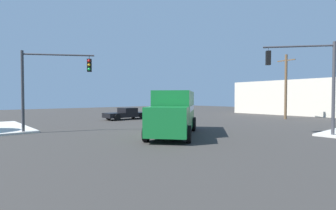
# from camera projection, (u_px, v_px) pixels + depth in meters

# --- Properties ---
(ground_plane) EXTENTS (100.00, 100.00, 0.00)m
(ground_plane) POSITION_uv_depth(u_px,v_px,m) (170.00, 134.00, 17.63)
(ground_plane) COLOR #33302D
(delivery_truck) EXTENTS (7.00, 7.53, 3.03)m
(delivery_truck) POSITION_uv_depth(u_px,v_px,m) (174.00, 112.00, 17.55)
(delivery_truck) COLOR #146B2D
(delivery_truck) RESTS_ON ground
(traffic_light_primary) EXTENTS (3.51, 3.09, 6.11)m
(traffic_light_primary) POSITION_uv_depth(u_px,v_px,m) (311.00, 74.00, 16.62)
(traffic_light_primary) COLOR #38383D
(traffic_light_primary) RESTS_ON sidewalk_corner_far
(traffic_light_secondary) EXTENTS (2.82, 4.37, 5.82)m
(traffic_light_secondary) POSITION_uv_depth(u_px,v_px,m) (47.00, 78.00, 18.15)
(traffic_light_secondary) COLOR #38383D
(traffic_light_secondary) RESTS_ON sidewalk_corner_near
(pickup_black) EXTENTS (2.32, 5.23, 1.38)m
(pickup_black) POSITION_uv_depth(u_px,v_px,m) (126.00, 113.00, 29.89)
(pickup_black) COLOR black
(pickup_black) RESTS_ON ground
(utility_pole) EXTENTS (2.20, 0.33, 7.75)m
(utility_pole) POSITION_uv_depth(u_px,v_px,m) (286.00, 86.00, 30.02)
(utility_pole) COLOR brown
(utility_pole) RESTS_ON ground
(building_backdrop) EXTENTS (16.60, 6.00, 5.20)m
(building_backdrop) POSITION_uv_depth(u_px,v_px,m) (291.00, 98.00, 38.81)
(building_backdrop) COLOR beige
(building_backdrop) RESTS_ON ground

